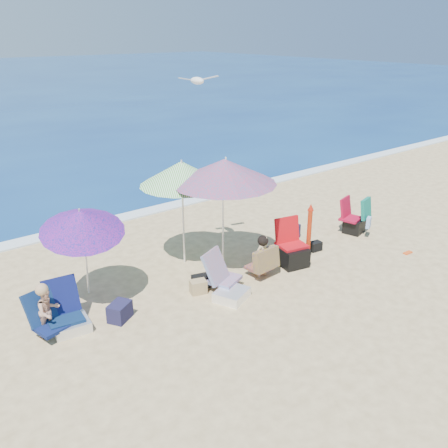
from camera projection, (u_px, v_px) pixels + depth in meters
ground at (270, 291)px, 9.17m from camera, size 120.00×120.00×0.00m
foam at (136, 214)px, 12.88m from camera, size 120.00×0.50×0.04m
umbrella_turquoise at (224, 171)px, 9.30m from camera, size 2.03×2.03×2.31m
umbrella_striped at (182, 173)px, 9.54m from camera, size 2.15×2.15×2.21m
umbrella_blue at (82, 221)px, 8.13m from camera, size 1.73×1.77×1.93m
furled_umbrella at (309, 230)px, 10.16m from camera, size 0.15×0.15×1.24m
chair_navy at (67, 317)px, 7.96m from camera, size 0.67×0.79×0.78m
chair_rainbow at (226, 285)px, 8.95m from camera, size 0.83×1.04×0.78m
camp_chair_left at (292, 252)px, 10.08m from camera, size 0.66×0.69×0.96m
camp_chair_right at (355, 220)px, 11.66m from camera, size 0.70×0.84×0.88m
person_center at (263, 257)px, 9.54m from camera, size 0.61×0.52×0.87m
person_left at (47, 311)px, 7.72m from camera, size 0.64×0.72×0.91m
bag_navy_a at (120, 311)px, 8.21m from camera, size 0.48×0.45×0.30m
bag_black_a at (201, 281)px, 9.26m from camera, size 0.37×0.31×0.23m
bag_tan at (198, 287)px, 9.05m from camera, size 0.34×0.28×0.25m
bag_navy_b at (290, 232)px, 11.40m from camera, size 0.49×0.41×0.32m
bag_black_b at (315, 246)px, 10.79m from camera, size 0.29×0.22×0.20m
orange_item at (408, 253)px, 10.69m from camera, size 0.22×0.11×0.03m
seagull at (197, 80)px, 8.80m from camera, size 0.83×0.45×0.13m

